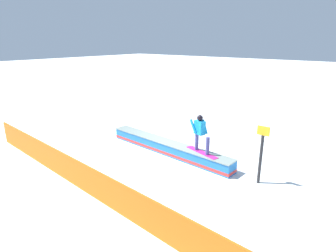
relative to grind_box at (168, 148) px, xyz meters
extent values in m
plane|color=white|center=(0.00, 0.00, -0.24)|extent=(120.00, 120.00, 0.00)
cube|color=blue|center=(0.00, 0.00, 0.00)|extent=(6.19, 0.95, 0.48)
cube|color=red|center=(0.00, 0.00, -0.12)|extent=(6.20, 0.96, 0.12)
cube|color=gray|center=(0.00, 0.00, 0.26)|extent=(6.20, 1.01, 0.04)
cube|color=#C82186|center=(-1.74, 0.11, 0.29)|extent=(1.54, 0.66, 0.01)
cylinder|color=#48498E|center=(-1.45, 0.03, 0.63)|extent=(0.17, 0.17, 0.67)
cylinder|color=#48498E|center=(-2.03, 0.19, 0.63)|extent=(0.17, 0.17, 0.67)
cube|color=#1790D6|center=(-1.58, 0.06, 1.23)|extent=(0.45, 0.34, 0.52)
sphere|color=black|center=(-1.58, 0.06, 1.60)|extent=(0.22, 0.22, 0.22)
cylinder|color=#1790D6|center=(-1.36, 0.18, 1.25)|extent=(0.38, 0.18, 0.52)
cylinder|color=#1790D6|center=(-1.72, -0.07, 1.25)|extent=(0.32, 0.17, 0.54)
cube|color=orange|center=(0.00, 4.05, 0.24)|extent=(13.41, 0.89, 0.96)
cylinder|color=#262628|center=(-3.96, 0.09, 0.60)|extent=(0.10, 0.10, 1.68)
cube|color=yellow|center=(-3.96, 0.09, 1.59)|extent=(0.40, 0.04, 0.30)
camera|label=1|loc=(-6.84, 8.51, 4.36)|focal=29.91mm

